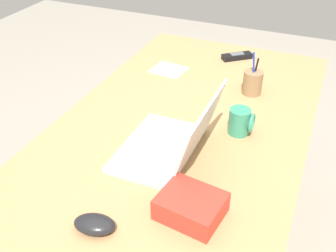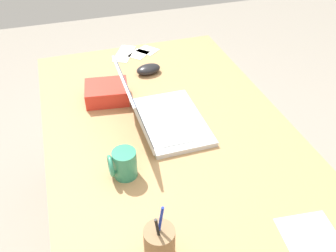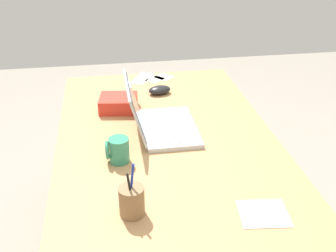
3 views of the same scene
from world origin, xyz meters
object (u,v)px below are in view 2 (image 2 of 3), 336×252
(computer_mouse, at_px, (148,69))
(pen_holder, at_px, (159,243))
(coffee_mug_white, at_px, (123,164))
(laptop, at_px, (160,115))
(snack_bag, at_px, (107,92))

(computer_mouse, relative_size, pen_holder, 0.62)
(computer_mouse, bearing_deg, coffee_mug_white, 147.14)
(coffee_mug_white, height_order, pen_holder, pen_holder)
(laptop, distance_m, pen_holder, 0.51)
(laptop, xyz_separation_m, computer_mouse, (0.36, -0.05, -0.02))
(coffee_mug_white, height_order, snack_bag, coffee_mug_white)
(laptop, relative_size, computer_mouse, 3.09)
(pen_holder, relative_size, snack_bag, 1.07)
(pen_holder, bearing_deg, computer_mouse, -13.28)
(laptop, relative_size, coffee_mug_white, 3.65)
(coffee_mug_white, relative_size, pen_holder, 0.52)
(computer_mouse, height_order, snack_bag, snack_bag)
(coffee_mug_white, bearing_deg, computer_mouse, -21.99)
(snack_bag, bearing_deg, laptop, -145.77)
(pen_holder, bearing_deg, snack_bag, 0.28)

